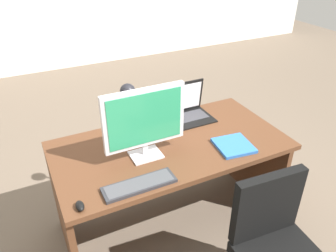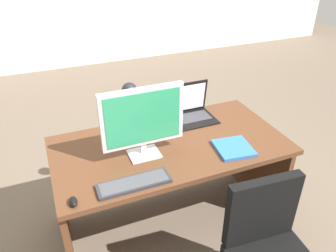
{
  "view_description": "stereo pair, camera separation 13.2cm",
  "coord_description": "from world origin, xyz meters",
  "px_view_note": "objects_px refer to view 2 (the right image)",
  "views": [
    {
      "loc": [
        -0.86,
        -1.72,
        2.02
      ],
      "look_at": [
        0.0,
        0.04,
        0.86
      ],
      "focal_mm": 35.5,
      "sensor_mm": 36.0,
      "label": 1
    },
    {
      "loc": [
        -0.74,
        -1.77,
        2.02
      ],
      "look_at": [
        0.0,
        0.04,
        0.86
      ],
      "focal_mm": 35.5,
      "sensor_mm": 36.0,
      "label": 2
    }
  ],
  "objects_px": {
    "monitor": "(143,119)",
    "desk_lamp": "(130,96)",
    "book": "(233,148)",
    "laptop": "(190,107)",
    "keyboard": "(134,183)",
    "mouse": "(73,202)",
    "desk": "(168,164)"
  },
  "relations": [
    {
      "from": "laptop",
      "to": "desk_lamp",
      "type": "distance_m",
      "value": 0.52
    },
    {
      "from": "desk_lamp",
      "to": "desk",
      "type": "bearing_deg",
      "value": -53.23
    },
    {
      "from": "keyboard",
      "to": "mouse",
      "type": "bearing_deg",
      "value": -175.52
    },
    {
      "from": "monitor",
      "to": "book",
      "type": "height_order",
      "value": "monitor"
    },
    {
      "from": "desk_lamp",
      "to": "book",
      "type": "bearing_deg",
      "value": -43.38
    },
    {
      "from": "desk",
      "to": "keyboard",
      "type": "bearing_deg",
      "value": -134.48
    },
    {
      "from": "book",
      "to": "desk",
      "type": "bearing_deg",
      "value": 143.31
    },
    {
      "from": "laptop",
      "to": "mouse",
      "type": "distance_m",
      "value": 1.21
    },
    {
      "from": "desk",
      "to": "desk_lamp",
      "type": "height_order",
      "value": "desk_lamp"
    },
    {
      "from": "mouse",
      "to": "desk_lamp",
      "type": "relative_size",
      "value": 0.22
    },
    {
      "from": "monitor",
      "to": "desk_lamp",
      "type": "xyz_separation_m",
      "value": [
        0.02,
        0.36,
        -0.0
      ]
    },
    {
      "from": "laptop",
      "to": "mouse",
      "type": "relative_size",
      "value": 4.12
    },
    {
      "from": "mouse",
      "to": "laptop",
      "type": "bearing_deg",
      "value": 33.2
    },
    {
      "from": "desk_lamp",
      "to": "laptop",
      "type": "bearing_deg",
      "value": 1.64
    },
    {
      "from": "laptop",
      "to": "keyboard",
      "type": "distance_m",
      "value": 0.92
    },
    {
      "from": "monitor",
      "to": "mouse",
      "type": "bearing_deg",
      "value": -149.99
    },
    {
      "from": "monitor",
      "to": "laptop",
      "type": "xyz_separation_m",
      "value": [
        0.51,
        0.37,
        -0.19
      ]
    },
    {
      "from": "monitor",
      "to": "mouse",
      "type": "height_order",
      "value": "monitor"
    },
    {
      "from": "mouse",
      "to": "book",
      "type": "distance_m",
      "value": 1.09
    },
    {
      "from": "monitor",
      "to": "desk_lamp",
      "type": "distance_m",
      "value": 0.36
    },
    {
      "from": "monitor",
      "to": "mouse",
      "type": "relative_size",
      "value": 6.67
    },
    {
      "from": "desk",
      "to": "monitor",
      "type": "height_order",
      "value": "monitor"
    },
    {
      "from": "laptop",
      "to": "desk_lamp",
      "type": "xyz_separation_m",
      "value": [
        -0.49,
        -0.01,
        0.19
      ]
    },
    {
      "from": "monitor",
      "to": "keyboard",
      "type": "xyz_separation_m",
      "value": [
        -0.15,
        -0.26,
        -0.26
      ]
    },
    {
      "from": "keyboard",
      "to": "desk",
      "type": "bearing_deg",
      "value": 45.52
    },
    {
      "from": "desk",
      "to": "keyboard",
      "type": "distance_m",
      "value": 0.56
    },
    {
      "from": "book",
      "to": "laptop",
      "type": "bearing_deg",
      "value": 97.48
    },
    {
      "from": "laptop",
      "to": "mouse",
      "type": "xyz_separation_m",
      "value": [
        -1.01,
        -0.66,
        -0.06
      ]
    },
    {
      "from": "desk_lamp",
      "to": "book",
      "type": "distance_m",
      "value": 0.81
    },
    {
      "from": "book",
      "to": "keyboard",
      "type": "bearing_deg",
      "value": -172.77
    },
    {
      "from": "desk",
      "to": "desk_lamp",
      "type": "relative_size",
      "value": 4.36
    },
    {
      "from": "keyboard",
      "to": "book",
      "type": "bearing_deg",
      "value": 7.23
    }
  ]
}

